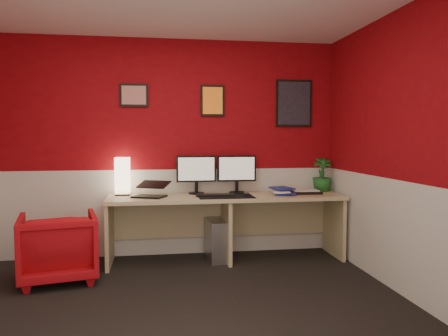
# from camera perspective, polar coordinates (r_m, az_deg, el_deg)

# --- Properties ---
(ground) EXTENTS (4.00, 3.50, 0.01)m
(ground) POSITION_cam_1_polar(r_m,az_deg,el_deg) (3.63, -6.81, -18.28)
(ground) COLOR black
(ground) RESTS_ON ground
(wall_back) EXTENTS (4.00, 0.01, 2.50)m
(wall_back) POSITION_cam_1_polar(r_m,az_deg,el_deg) (5.11, -7.61, 2.60)
(wall_back) COLOR maroon
(wall_back) RESTS_ON ground
(wall_front) EXTENTS (4.00, 0.01, 2.50)m
(wall_front) POSITION_cam_1_polar(r_m,az_deg,el_deg) (1.62, -5.04, -0.60)
(wall_front) COLOR maroon
(wall_front) RESTS_ON ground
(wall_right) EXTENTS (0.01, 3.50, 2.50)m
(wall_right) POSITION_cam_1_polar(r_m,az_deg,el_deg) (3.97, 23.29, 1.87)
(wall_right) COLOR maroon
(wall_right) RESTS_ON ground
(wainscot_back) EXTENTS (4.00, 0.01, 1.00)m
(wainscot_back) POSITION_cam_1_polar(r_m,az_deg,el_deg) (5.18, -7.53, -5.73)
(wainscot_back) COLOR silver
(wainscot_back) RESTS_ON ground
(wainscot_right) EXTENTS (0.01, 3.50, 1.00)m
(wainscot_right) POSITION_cam_1_polar(r_m,az_deg,el_deg) (4.06, 22.93, -8.77)
(wainscot_right) COLOR silver
(wainscot_right) RESTS_ON ground
(desk) EXTENTS (2.60, 0.65, 0.73)m
(desk) POSITION_cam_1_polar(r_m,az_deg,el_deg) (4.93, 0.29, -7.79)
(desk) COLOR tan
(desk) RESTS_ON ground
(shoji_lamp) EXTENTS (0.16, 0.16, 0.40)m
(shoji_lamp) POSITION_cam_1_polar(r_m,az_deg,el_deg) (5.00, -13.08, -1.18)
(shoji_lamp) COLOR #FFE5B2
(shoji_lamp) RESTS_ON desk
(laptop) EXTENTS (0.40, 0.35, 0.22)m
(laptop) POSITION_cam_1_polar(r_m,az_deg,el_deg) (4.77, -9.73, -2.48)
(laptop) COLOR black
(laptop) RESTS_ON desk
(monitor_left) EXTENTS (0.45, 0.06, 0.58)m
(monitor_left) POSITION_cam_1_polar(r_m,az_deg,el_deg) (4.98, -3.63, -0.07)
(monitor_left) COLOR black
(monitor_left) RESTS_ON desk
(monitor_right) EXTENTS (0.45, 0.06, 0.58)m
(monitor_right) POSITION_cam_1_polar(r_m,az_deg,el_deg) (5.04, 1.69, -0.01)
(monitor_right) COLOR black
(monitor_right) RESTS_ON desk
(desk_mat) EXTENTS (0.60, 0.38, 0.01)m
(desk_mat) POSITION_cam_1_polar(r_m,az_deg,el_deg) (4.77, 0.22, -3.71)
(desk_mat) COLOR black
(desk_mat) RESTS_ON desk
(keyboard) EXTENTS (0.42, 0.15, 0.02)m
(keyboard) POSITION_cam_1_polar(r_m,az_deg,el_deg) (4.79, -1.17, -3.53)
(keyboard) COLOR black
(keyboard) RESTS_ON desk_mat
(mouse) EXTENTS (0.07, 0.10, 0.03)m
(mouse) POSITION_cam_1_polar(r_m,az_deg,el_deg) (4.79, 2.93, -3.46)
(mouse) COLOR black
(mouse) RESTS_ON desk_mat
(book_bottom) EXTENTS (0.28, 0.34, 0.03)m
(book_bottom) POSITION_cam_1_polar(r_m,az_deg,el_deg) (4.99, 6.61, -3.26)
(book_bottom) COLOR navy
(book_bottom) RESTS_ON desk
(book_middle) EXTENTS (0.25, 0.30, 0.02)m
(book_middle) POSITION_cam_1_polar(r_m,az_deg,el_deg) (4.95, 6.36, -3.04)
(book_middle) COLOR silver
(book_middle) RESTS_ON book_bottom
(book_top) EXTENTS (0.26, 0.31, 0.03)m
(book_top) POSITION_cam_1_polar(r_m,az_deg,el_deg) (4.96, 6.52, -2.73)
(book_top) COLOR navy
(book_top) RESTS_ON book_middle
(zen_tray) EXTENTS (0.36, 0.27, 0.03)m
(zen_tray) POSITION_cam_1_polar(r_m,az_deg,el_deg) (5.11, 10.46, -3.11)
(zen_tray) COLOR black
(zen_tray) RESTS_ON desk
(potted_plant) EXTENTS (0.27, 0.27, 0.40)m
(potted_plant) POSITION_cam_1_polar(r_m,az_deg,el_deg) (5.33, 12.67, -0.83)
(potted_plant) COLOR #19591E
(potted_plant) RESTS_ON desk
(pc_tower) EXTENTS (0.23, 0.46, 0.45)m
(pc_tower) POSITION_cam_1_polar(r_m,az_deg,el_deg) (4.98, -0.97, -9.33)
(pc_tower) COLOR #99999E
(pc_tower) RESTS_ON ground
(armchair) EXTENTS (0.83, 0.85, 0.65)m
(armchair) POSITION_cam_1_polar(r_m,az_deg,el_deg) (4.55, -20.79, -9.58)
(armchair) COLOR red
(armchair) RESTS_ON ground
(art_left) EXTENTS (0.32, 0.02, 0.26)m
(art_left) POSITION_cam_1_polar(r_m,az_deg,el_deg) (5.12, -11.66, 9.27)
(art_left) COLOR red
(art_left) RESTS_ON wall_back
(art_center) EXTENTS (0.28, 0.02, 0.36)m
(art_center) POSITION_cam_1_polar(r_m,az_deg,el_deg) (5.15, -1.50, 8.77)
(art_center) COLOR orange
(art_center) RESTS_ON wall_back
(art_right) EXTENTS (0.44, 0.02, 0.56)m
(art_right) POSITION_cam_1_polar(r_m,az_deg,el_deg) (5.36, 9.10, 8.32)
(art_right) COLOR black
(art_right) RESTS_ON wall_back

